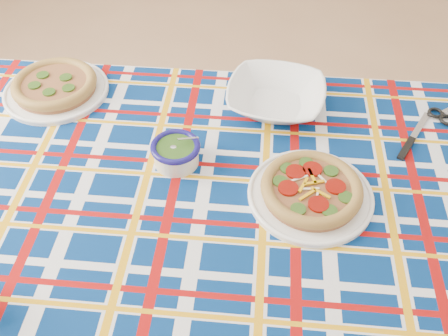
# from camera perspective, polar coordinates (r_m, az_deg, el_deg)

# --- Properties ---
(floor) EXTENTS (4.00, 4.00, 0.00)m
(floor) POSITION_cam_1_polar(r_m,az_deg,el_deg) (2.10, -1.16, -5.69)
(floor) COLOR #A77A56
(floor) RESTS_ON ground
(dining_table) EXTENTS (1.60, 1.03, 0.74)m
(dining_table) POSITION_cam_1_polar(r_m,az_deg,el_deg) (1.26, 1.09, -5.23)
(dining_table) COLOR brown
(dining_table) RESTS_ON floor
(tablecloth) EXTENTS (1.64, 1.07, 0.10)m
(tablecloth) POSITION_cam_1_polar(r_m,az_deg,el_deg) (1.24, 1.11, -4.52)
(tablecloth) COLOR navy
(tablecloth) RESTS_ON dining_table
(main_focaccia_plate) EXTENTS (0.33, 0.33, 0.06)m
(main_focaccia_plate) POSITION_cam_1_polar(r_m,az_deg,el_deg) (1.19, 9.96, -2.37)
(main_focaccia_plate) COLOR brown
(main_focaccia_plate) RESTS_ON tablecloth
(pesto_bowl) EXTENTS (0.13, 0.13, 0.07)m
(pesto_bowl) POSITION_cam_1_polar(r_m,az_deg,el_deg) (1.25, -5.52, 1.89)
(pesto_bowl) COLOR #1E3D10
(pesto_bowl) RESTS_ON tablecloth
(serving_bowl) EXTENTS (0.32, 0.32, 0.07)m
(serving_bowl) POSITION_cam_1_polar(r_m,az_deg,el_deg) (1.42, 5.93, 8.03)
(serving_bowl) COLOR white
(serving_bowl) RESTS_ON tablecloth
(second_focaccia_plate) EXTENTS (0.32, 0.32, 0.06)m
(second_focaccia_plate) POSITION_cam_1_polar(r_m,az_deg,el_deg) (1.55, -18.79, 8.98)
(second_focaccia_plate) COLOR brown
(second_focaccia_plate) RESTS_ON tablecloth
(table_knife) EXTENTS (0.14, 0.21, 0.01)m
(table_knife) POSITION_cam_1_polar(r_m,az_deg,el_deg) (1.46, 21.42, 4.41)
(table_knife) COLOR silver
(table_knife) RESTS_ON tablecloth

